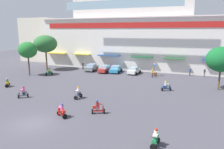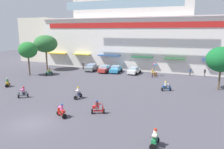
{
  "view_description": "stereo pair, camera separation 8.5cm",
  "coord_description": "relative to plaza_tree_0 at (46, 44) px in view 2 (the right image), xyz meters",
  "views": [
    {
      "loc": [
        13.93,
        -15.05,
        8.82
      ],
      "look_at": [
        1.77,
        16.9,
        1.72
      ],
      "focal_mm": 34.05,
      "sensor_mm": 36.0,
      "label": 1
    },
    {
      "loc": [
        14.01,
        -15.02,
        8.82
      ],
      "look_at": [
        1.77,
        16.9,
        1.72
      ],
      "focal_mm": 34.05,
      "sensor_mm": 36.0,
      "label": 2
    }
  ],
  "objects": [
    {
      "name": "pedestrian_3",
      "position": [
        33.37,
        4.24,
        -4.89
      ],
      "size": [
        0.4,
        0.4,
        1.73
      ],
      "color": "#715F57",
      "rests_on": "ground"
    },
    {
      "name": "ground_plane",
      "position": [
        17.04,
        -11.38,
        -5.88
      ],
      "size": [
        128.0,
        128.0,
        0.0
      ],
      "primitive_type": "plane",
      "color": "#48454F"
    },
    {
      "name": "scooter_rider_2",
      "position": [
        4.29,
        -4.89,
        -5.27
      ],
      "size": [
        1.01,
        1.46,
        1.5
      ],
      "color": "black",
      "rests_on": "ground"
    },
    {
      "name": "plaza_tree_0",
      "position": [
        0.0,
        0.0,
        0.0
      ],
      "size": [
        5.05,
        5.43,
        7.82
      ],
      "color": "brown",
      "rests_on": "ground"
    },
    {
      "name": "scooter_rider_8",
      "position": [
        27.64,
        -8.04,
        -5.27
      ],
      "size": [
        1.49,
        1.1,
        1.52
      ],
      "color": "black",
      "rests_on": "ground"
    },
    {
      "name": "scooter_rider_4",
      "position": [
        3.65,
        -14.68,
        -5.29
      ],
      "size": [
        1.2,
        1.4,
        1.47
      ],
      "color": "black",
      "rests_on": "ground"
    },
    {
      "name": "pedestrian_2",
      "position": [
        7.38,
        3.58,
        -4.95
      ],
      "size": [
        0.53,
        0.53,
        1.65
      ],
      "color": "black",
      "rests_on": "ground"
    },
    {
      "name": "parked_car_3",
      "position": [
        19.92,
        2.49,
        -5.17
      ],
      "size": [
        2.46,
        4.03,
        1.4
      ],
      "color": "white",
      "rests_on": "ground"
    },
    {
      "name": "scooter_rider_0",
      "position": [
        21.85,
        -19.72,
        -5.23
      ],
      "size": [
        1.53,
        1.05,
        1.56
      ],
      "color": "black",
      "rests_on": "ground"
    },
    {
      "name": "flank_building_left",
      "position": [
        -11.59,
        14.83,
        0.26
      ],
      "size": [
        9.67,
        11.42,
        12.29
      ],
      "color": "beige",
      "rests_on": "ground"
    },
    {
      "name": "pedestrian_1",
      "position": [
        24.04,
        0.48,
        -4.94
      ],
      "size": [
        0.42,
        0.42,
        1.66
      ],
      "color": "#272B4A",
      "rests_on": "ground"
    },
    {
      "name": "plaza_tree_2",
      "position": [
        0.64,
        -6.32,
        -0.83
      ],
      "size": [
        3.82,
        3.35,
        6.68
      ],
      "color": "brown",
      "rests_on": "ground"
    },
    {
      "name": "scooter_rider_6",
      "position": [
        18.76,
        -21.94,
        -5.25
      ],
      "size": [
        1.48,
        1.15,
        1.54
      ],
      "color": "black",
      "rests_on": "ground"
    },
    {
      "name": "colonial_building",
      "position": [
        17.04,
        10.99,
        3.94
      ],
      "size": [
        43.03,
        14.75,
        22.66
      ],
      "color": "white",
      "rests_on": "ground"
    },
    {
      "name": "scooter_rider_1",
      "position": [
        10.2,
        -18.24,
        -5.24
      ],
      "size": [
        1.36,
        1.21,
        1.56
      ],
      "color": "black",
      "rests_on": "ground"
    },
    {
      "name": "parked_car_2",
      "position": [
        15.8,
        2.59,
        -5.13
      ],
      "size": [
        2.67,
        4.42,
        1.47
      ],
      "color": "#3595C8",
      "rests_on": "ground"
    },
    {
      "name": "plaza_tree_1",
      "position": [
        35.01,
        -4.56,
        -1.26
      ],
      "size": [
        4.36,
        4.36,
        6.5
      ],
      "color": "brown",
      "rests_on": "ground"
    },
    {
      "name": "scooter_rider_3",
      "position": [
        17.23,
        -15.91,
        -5.22
      ],
      "size": [
        0.57,
        1.37,
        1.6
      ],
      "color": "black",
      "rests_on": "ground"
    },
    {
      "name": "parked_car_0",
      "position": [
        10.19,
        2.36,
        -5.1
      ],
      "size": [
        2.58,
        3.99,
        1.54
      ],
      "color": "gray",
      "rests_on": "ground"
    },
    {
      "name": "parked_car_1",
      "position": [
        13.66,
        1.96,
        -5.12
      ],
      "size": [
        2.49,
        4.25,
        1.51
      ],
      "color": "#AD2E2B",
      "rests_on": "ground"
    },
    {
      "name": "pedestrian_0",
      "position": [
        30.74,
        4.7,
        -4.96
      ],
      "size": [
        0.48,
        0.48,
        1.63
      ],
      "color": "#434442",
      "rests_on": "ground"
    },
    {
      "name": "scooter_rider_5",
      "position": [
        28.76,
        -24.22,
        -5.28
      ],
      "size": [
        0.59,
        1.39,
        1.48
      ],
      "color": "black",
      "rests_on": "ground"
    },
    {
      "name": "balloon_vendor_cart",
      "position": [
        24.19,
        1.88,
        -4.9
      ],
      "size": [
        1.05,
        1.07,
        2.54
      ],
      "color": "#A36E44",
      "rests_on": "ground"
    }
  ]
}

